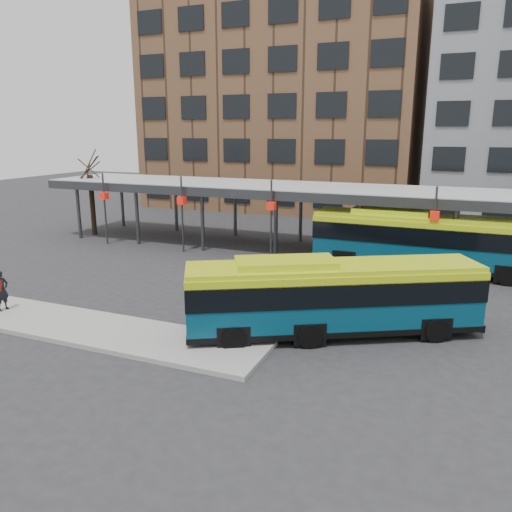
{
  "coord_description": "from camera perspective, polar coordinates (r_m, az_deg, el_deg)",
  "views": [
    {
      "loc": [
        7.15,
        -17.29,
        7.58
      ],
      "look_at": [
        -1.55,
        3.83,
        1.8
      ],
      "focal_mm": 35.0,
      "sensor_mm": 36.0,
      "label": 1
    }
  ],
  "objects": [
    {
      "name": "bus_rear",
      "position": [
        28.78,
        18.86,
        1.75
      ],
      "size": [
        12.26,
        2.84,
        3.37
      ],
      "rotation": [
        0.0,
        0.0,
        -0.01
      ],
      "color": "#073F57",
      "rests_on": "ground"
    },
    {
      "name": "bus_front",
      "position": [
        18.95,
        8.65,
        -4.46
      ],
      "size": [
        10.72,
        7.3,
        3.02
      ],
      "rotation": [
        0.0,
        0.0,
        0.5
      ],
      "color": "#073F57",
      "rests_on": "ground"
    },
    {
      "name": "building_brick",
      "position": [
        52.3,
        3.35,
        17.92
      ],
      "size": [
        26.0,
        14.0,
        22.0
      ],
      "primitive_type": "cube",
      "color": "brown",
      "rests_on": "ground"
    },
    {
      "name": "canopy",
      "position": [
        31.23,
        8.95,
        7.27
      ],
      "size": [
        40.0,
        6.53,
        4.8
      ],
      "color": "#999B9E",
      "rests_on": "ground"
    },
    {
      "name": "ground",
      "position": [
        20.19,
        -0.08,
        -7.85
      ],
      "size": [
        120.0,
        120.0,
        0.0
      ],
      "primitive_type": "plane",
      "color": "#28282B",
      "rests_on": "ground"
    },
    {
      "name": "tree",
      "position": [
        38.95,
        -18.21,
        5.9
      ],
      "size": [
        1.64,
        1.64,
        5.6
      ],
      "color": "black",
      "rests_on": "ground"
    },
    {
      "name": "boarding_island",
      "position": [
        20.5,
        -17.95,
        -7.96
      ],
      "size": [
        14.0,
        3.0,
        0.18
      ],
      "primitive_type": "cube",
      "color": "gray",
      "rests_on": "ground"
    },
    {
      "name": "pedestrian",
      "position": [
        23.53,
        -27.09,
        -3.5
      ],
      "size": [
        0.44,
        0.67,
        1.73
      ],
      "rotation": [
        0.0,
        0.0,
        1.53
      ],
      "color": "black",
      "rests_on": "boarding_island"
    }
  ]
}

